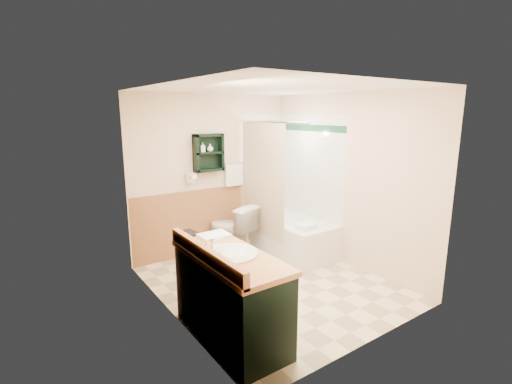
# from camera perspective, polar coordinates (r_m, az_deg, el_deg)

# --- Properties ---
(floor) EXTENTS (3.00, 3.00, 0.00)m
(floor) POSITION_cam_1_polar(r_m,az_deg,el_deg) (4.84, 2.32, -13.94)
(floor) COLOR beige
(floor) RESTS_ON ground
(back_wall) EXTENTS (2.60, 0.04, 2.40)m
(back_wall) POSITION_cam_1_polar(r_m,az_deg,el_deg) (5.71, -6.86, 2.70)
(back_wall) COLOR #FFE9C7
(back_wall) RESTS_ON ground
(left_wall) EXTENTS (0.04, 3.00, 2.40)m
(left_wall) POSITION_cam_1_polar(r_m,az_deg,el_deg) (3.81, -13.54, -2.30)
(left_wall) COLOR #FFE9C7
(left_wall) RESTS_ON ground
(right_wall) EXTENTS (0.04, 3.00, 2.40)m
(right_wall) POSITION_cam_1_polar(r_m,az_deg,el_deg) (5.34, 13.79, 1.77)
(right_wall) COLOR #FFE9C7
(right_wall) RESTS_ON ground
(ceiling) EXTENTS (2.60, 3.00, 0.04)m
(ceiling) POSITION_cam_1_polar(r_m,az_deg,el_deg) (4.36, 2.60, 15.96)
(ceiling) COLOR white
(ceiling) RESTS_ON back_wall
(wainscot_left) EXTENTS (2.98, 2.98, 1.00)m
(wainscot_left) POSITION_cam_1_polar(r_m,az_deg,el_deg) (4.05, -12.57, -11.87)
(wainscot_left) COLOR #AB7745
(wainscot_left) RESTS_ON left_wall
(wainscot_back) EXTENTS (2.58, 2.58, 1.00)m
(wainscot_back) POSITION_cam_1_polar(r_m,az_deg,el_deg) (5.83, -6.52, -4.15)
(wainscot_back) COLOR #AB7745
(wainscot_back) RESTS_ON back_wall
(mirror_frame) EXTENTS (1.30, 1.30, 1.00)m
(mirror_frame) POSITION_cam_1_polar(r_m,az_deg,el_deg) (3.27, -9.43, 0.89)
(mirror_frame) COLOR brown
(mirror_frame) RESTS_ON left_wall
(mirror_glass) EXTENTS (1.20, 1.20, 0.90)m
(mirror_glass) POSITION_cam_1_polar(r_m,az_deg,el_deg) (3.28, -9.35, 0.90)
(mirror_glass) COLOR white
(mirror_glass) RESTS_ON left_wall
(tile_right) EXTENTS (1.50, 1.50, 2.10)m
(tile_right) POSITION_cam_1_polar(r_m,az_deg,el_deg) (5.85, 7.95, 1.40)
(tile_right) COLOR white
(tile_right) RESTS_ON right_wall
(tile_back) EXTENTS (0.95, 0.95, 2.10)m
(tile_back) POSITION_cam_1_polar(r_m,az_deg,el_deg) (6.24, 1.70, 2.18)
(tile_back) COLOR white
(tile_back) RESTS_ON back_wall
(tile_accent) EXTENTS (1.50, 1.50, 0.10)m
(tile_accent) POSITION_cam_1_polar(r_m,az_deg,el_deg) (5.75, 8.13, 9.75)
(tile_accent) COLOR #144629
(tile_accent) RESTS_ON right_wall
(wall_shelf) EXTENTS (0.45, 0.15, 0.55)m
(wall_shelf) POSITION_cam_1_polar(r_m,az_deg,el_deg) (5.51, -7.30, 6.02)
(wall_shelf) COLOR black
(wall_shelf) RESTS_ON back_wall
(hair_dryer) EXTENTS (0.10, 0.24, 0.18)m
(hair_dryer) POSITION_cam_1_polar(r_m,az_deg,el_deg) (5.45, -10.11, 2.15)
(hair_dryer) COLOR silver
(hair_dryer) RESTS_ON back_wall
(towel_bar) EXTENTS (0.40, 0.06, 0.40)m
(towel_bar) POSITION_cam_1_polar(r_m,az_deg,el_deg) (5.80, -3.51, 4.40)
(towel_bar) COLOR white
(towel_bar) RESTS_ON back_wall
(curtain_rod) EXTENTS (0.03, 1.60, 0.03)m
(curtain_rod) POSITION_cam_1_polar(r_m,az_deg,el_deg) (5.27, 2.16, 10.74)
(curtain_rod) COLOR silver
(curtain_rod) RESTS_ON back_wall
(shower_curtain) EXTENTS (1.05, 1.05, 1.70)m
(shower_curtain) POSITION_cam_1_polar(r_m,az_deg,el_deg) (5.50, 0.99, 1.89)
(shower_curtain) COLOR #C5B995
(shower_curtain) RESTS_ON curtain_rod
(vanity) EXTENTS (0.59, 1.34, 0.85)m
(vanity) POSITION_cam_1_polar(r_m,az_deg,el_deg) (3.66, -3.92, -15.70)
(vanity) COLOR black
(vanity) RESTS_ON ground
(bathtub) EXTENTS (0.79, 1.50, 0.53)m
(bathtub) POSITION_cam_1_polar(r_m,az_deg,el_deg) (5.81, 5.23, -6.63)
(bathtub) COLOR silver
(bathtub) RESTS_ON ground
(toilet) EXTENTS (0.66, 0.89, 0.78)m
(toilet) POSITION_cam_1_polar(r_m,az_deg,el_deg) (5.64, -3.83, -5.85)
(toilet) COLOR silver
(toilet) RESTS_ON ground
(counter_towel) EXTENTS (0.30, 0.24, 0.04)m
(counter_towel) POSITION_cam_1_polar(r_m,az_deg,el_deg) (3.92, -6.47, -6.73)
(counter_towel) COLOR white
(counter_towel) RESTS_ON vanity
(vanity_book) EXTENTS (0.18, 0.03, 0.24)m
(vanity_book) POSITION_cam_1_polar(r_m,az_deg,el_deg) (4.00, -11.61, -5.04)
(vanity_book) COLOR black
(vanity_book) RESTS_ON vanity
(tub_towel) EXTENTS (0.25, 0.21, 0.07)m
(tub_towel) POSITION_cam_1_polar(r_m,az_deg,el_deg) (5.28, 7.74, -5.25)
(tub_towel) COLOR white
(tub_towel) RESTS_ON bathtub
(soap_bottle_a) EXTENTS (0.11, 0.15, 0.06)m
(soap_bottle_a) POSITION_cam_1_polar(r_m,az_deg,el_deg) (5.46, -8.17, 6.44)
(soap_bottle_a) COLOR silver
(soap_bottle_a) RESTS_ON wall_shelf
(soap_bottle_b) EXTENTS (0.10, 0.12, 0.09)m
(soap_bottle_b) POSITION_cam_1_polar(r_m,az_deg,el_deg) (5.52, -7.07, 6.65)
(soap_bottle_b) COLOR silver
(soap_bottle_b) RESTS_ON wall_shelf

